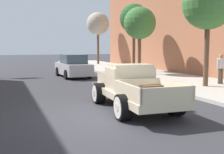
% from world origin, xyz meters
% --- Properties ---
extents(ground_plane, '(140.00, 140.00, 0.00)m').
position_xyz_m(ground_plane, '(0.00, 0.00, 0.00)').
color(ground_plane, '#333338').
extents(hotrod_truck_cream, '(2.36, 5.01, 1.58)m').
position_xyz_m(hotrod_truck_cream, '(1.29, 0.82, 0.75)').
color(hotrod_truck_cream, beige).
rests_on(hotrod_truck_cream, ground).
extents(car_background_silver, '(2.01, 4.37, 1.65)m').
position_xyz_m(car_background_silver, '(1.75, 11.59, 0.77)').
color(car_background_silver, '#B7B7BC').
rests_on(car_background_silver, ground).
extents(pedestrian_sidewalk_right, '(0.53, 0.22, 1.65)m').
position_xyz_m(pedestrian_sidewalk_right, '(8.25, 3.88, 1.09)').
color(pedestrian_sidewalk_right, brown).
rests_on(pedestrian_sidewalk_right, sidewalk_right).
extents(street_tree_nearest, '(2.66, 2.66, 5.59)m').
position_xyz_m(street_tree_nearest, '(6.89, 3.47, 4.38)').
color(street_tree_nearest, brown).
rests_on(street_tree_nearest, sidewalk_right).
extents(street_tree_second, '(2.46, 2.46, 5.07)m').
position_xyz_m(street_tree_second, '(6.81, 10.96, 3.96)').
color(street_tree_second, brown).
rests_on(street_tree_second, sidewalk_right).
extents(street_tree_third, '(2.46, 2.46, 5.69)m').
position_xyz_m(street_tree_third, '(7.57, 13.51, 4.57)').
color(street_tree_third, brown).
rests_on(street_tree_third, sidewalk_right).
extents(street_tree_farthest, '(2.66, 2.66, 6.09)m').
position_xyz_m(street_tree_farthest, '(7.65, 23.37, 4.88)').
color(street_tree_farthest, brown).
rests_on(street_tree_farthest, sidewalk_right).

